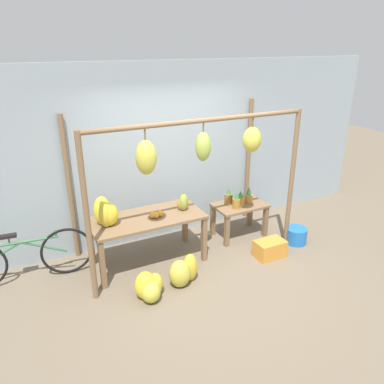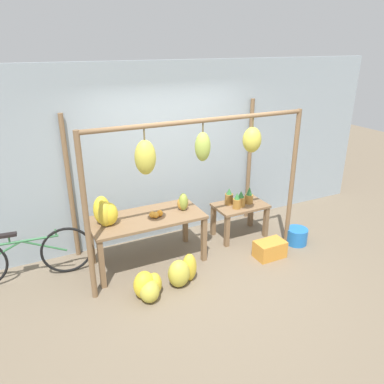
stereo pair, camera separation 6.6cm
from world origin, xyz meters
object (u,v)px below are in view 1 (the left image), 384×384
object	(u,v)px
pineapple_cluster	(239,199)
blue_bucket	(296,235)
parked_bicycle	(24,258)
orange_pile	(156,214)
banana_pile_on_table	(106,213)
banana_pile_ground_right	(183,271)
papaya_pile	(183,203)
banana_pile_ground_left	(148,286)
fruit_crate_white	(270,249)

from	to	relation	value
pineapple_cluster	blue_bucket	xyz separation A→B (m)	(0.73, -0.62, -0.55)
blue_bucket	parked_bicycle	xyz separation A→B (m)	(-3.98, 0.84, 0.24)
parked_bicycle	orange_pile	bearing A→B (deg)	-11.96
pineapple_cluster	parked_bicycle	xyz separation A→B (m)	(-3.26, 0.21, -0.32)
banana_pile_on_table	banana_pile_ground_right	size ratio (longest dim) A/B	0.87
papaya_pile	banana_pile_on_table	bearing A→B (deg)	178.75
pineapple_cluster	papaya_pile	bearing A→B (deg)	-174.27
banana_pile_on_table	papaya_pile	xyz separation A→B (m)	(1.14, -0.02, -0.06)
pineapple_cluster	orange_pile	bearing A→B (deg)	-173.96
pineapple_cluster	banana_pile_ground_left	size ratio (longest dim) A/B	0.85
orange_pile	papaya_pile	distance (m)	0.46
banana_pile_ground_left	banana_pile_ground_right	xyz separation A→B (m)	(0.51, 0.05, 0.04)
banana_pile_ground_left	parked_bicycle	size ratio (longest dim) A/B	0.30
banana_pile_ground_right	fruit_crate_white	distance (m)	1.47
pineapple_cluster	fruit_crate_white	distance (m)	0.95
banana_pile_ground_left	banana_pile_on_table	bearing A→B (deg)	109.83
fruit_crate_white	parked_bicycle	distance (m)	3.49
blue_bucket	papaya_pile	world-z (taller)	papaya_pile
pineapple_cluster	banana_pile_ground_right	distance (m)	1.68
banana_pile_on_table	fruit_crate_white	size ratio (longest dim) A/B	0.89
pineapple_cluster	banana_pile_ground_left	bearing A→B (deg)	-155.75
banana_pile_on_table	pineapple_cluster	size ratio (longest dim) A/B	0.88
orange_pile	pineapple_cluster	xyz separation A→B (m)	(1.50, 0.16, -0.10)
banana_pile_ground_left	blue_bucket	world-z (taller)	banana_pile_ground_left
fruit_crate_white	orange_pile	bearing A→B (deg)	158.90
orange_pile	fruit_crate_white	size ratio (longest dim) A/B	0.45
banana_pile_on_table	fruit_crate_white	bearing A→B (deg)	-16.88
pineapple_cluster	blue_bucket	bearing A→B (deg)	-40.59
blue_bucket	orange_pile	bearing A→B (deg)	168.17
banana_pile_ground_left	papaya_pile	size ratio (longest dim) A/B	2.05
banana_pile_on_table	parked_bicycle	distance (m)	1.24
banana_pile_ground_right	fruit_crate_white	world-z (taller)	banana_pile_ground_right
orange_pile	pineapple_cluster	world-z (taller)	pineapple_cluster
orange_pile	parked_bicycle	bearing A→B (deg)	168.04
banana_pile_ground_right	parked_bicycle	size ratio (longest dim) A/B	0.26
orange_pile	papaya_pile	size ratio (longest dim) A/B	0.77
orange_pile	papaya_pile	xyz separation A→B (m)	(0.45, 0.05, 0.07)
pineapple_cluster	blue_bucket	distance (m)	1.11
orange_pile	blue_bucket	distance (m)	2.37
banana_pile_on_table	pineapple_cluster	bearing A→B (deg)	2.10
pineapple_cluster	banana_pile_ground_right	xyz separation A→B (m)	(-1.39, -0.81, -0.48)
orange_pile	blue_bucket	size ratio (longest dim) A/B	0.60
orange_pile	parked_bicycle	distance (m)	1.85
banana_pile_on_table	fruit_crate_white	xyz separation A→B (m)	(2.27, -0.69, -0.79)
banana_pile_ground_left	banana_pile_ground_right	bearing A→B (deg)	5.11
orange_pile	parked_bicycle	xyz separation A→B (m)	(-1.76, 0.37, -0.42)
banana_pile_on_table	orange_pile	distance (m)	0.70
orange_pile	banana_pile_ground_left	size ratio (longest dim) A/B	0.38
pineapple_cluster	parked_bicycle	bearing A→B (deg)	176.23
pineapple_cluster	fruit_crate_white	bearing A→B (deg)	-83.72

